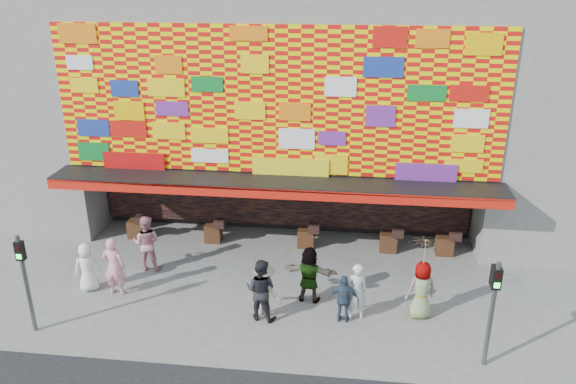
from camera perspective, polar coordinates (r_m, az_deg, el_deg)
name	(u,v)px	position (r m, az deg, el deg)	size (l,w,h in m)	color
ground	(259,315)	(17.12, -2.99, -12.37)	(90.00, 90.00, 0.00)	slate
shop_building	(290,87)	(22.70, 0.25, 10.66)	(15.20, 9.40, 10.00)	gray
signal_left	(24,273)	(17.07, -25.21, -7.47)	(0.22, 0.20, 3.00)	#59595B
signal_right	(493,303)	(15.10, 20.10, -10.54)	(0.22, 0.20, 3.00)	#59595B
ped_a	(87,267)	(19.00, -19.72, -7.19)	(0.79, 0.52, 1.62)	white
ped_b	(114,266)	(18.44, -17.24, -7.22)	(0.71, 0.46, 1.94)	pink
ped_c	(261,290)	(16.50, -2.79, -9.87)	(0.93, 0.72, 1.91)	black
ped_d	(265,290)	(16.68, -2.35, -9.91)	(1.09, 0.63, 1.69)	tan
ped_e	(344,299)	(16.52, 5.71, -10.76)	(0.88, 0.36, 1.49)	#314456
ped_f	(309,275)	(17.32, 2.17, -8.38)	(1.68, 0.54, 1.81)	gray
ped_g	(421,290)	(17.01, 13.39, -9.68)	(0.88, 0.57, 1.79)	gray
ped_h	(356,291)	(16.61, 6.95, -9.99)	(0.66, 0.43, 1.80)	silver
ped_i	(147,243)	(19.64, -14.16, -5.02)	(0.94, 0.74, 1.94)	#C07C86
parasol	(425,253)	(16.41, 13.76, -6.00)	(1.16, 1.17, 1.81)	#D8B688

